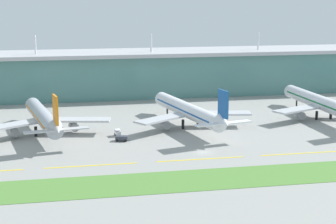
{
  "coord_description": "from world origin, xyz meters",
  "views": [
    {
      "loc": [
        -45.44,
        -168.86,
        50.42
      ],
      "look_at": [
        -5.5,
        32.54,
        7.0
      ],
      "focal_mm": 59.3,
      "sensor_mm": 36.0,
      "label": 1
    }
  ],
  "objects_px": {
    "airliner_far_middle": "(323,103)",
    "baggage_cart": "(118,133)",
    "airliner_near_middle": "(43,117)",
    "airliner_center": "(189,111)",
    "pushback_tug": "(122,138)"
  },
  "relations": [
    {
      "from": "airliner_near_middle",
      "to": "baggage_cart",
      "type": "distance_m",
      "value": 27.91
    },
    {
      "from": "airliner_near_middle",
      "to": "airliner_center",
      "type": "height_order",
      "value": "same"
    },
    {
      "from": "airliner_far_middle",
      "to": "pushback_tug",
      "type": "relative_size",
      "value": 14.02
    },
    {
      "from": "airliner_far_middle",
      "to": "pushback_tug",
      "type": "height_order",
      "value": "airliner_far_middle"
    },
    {
      "from": "baggage_cart",
      "to": "pushback_tug",
      "type": "relative_size",
      "value": 0.75
    },
    {
      "from": "airliner_far_middle",
      "to": "baggage_cart",
      "type": "relative_size",
      "value": 18.62
    },
    {
      "from": "baggage_cart",
      "to": "airliner_center",
      "type": "bearing_deg",
      "value": 16.28
    },
    {
      "from": "airliner_near_middle",
      "to": "airliner_center",
      "type": "xyz_separation_m",
      "value": [
        55.03,
        0.82,
        0.01
      ]
    },
    {
      "from": "airliner_center",
      "to": "pushback_tug",
      "type": "xyz_separation_m",
      "value": [
        -27.93,
        -15.7,
        -5.35
      ]
    },
    {
      "from": "airliner_center",
      "to": "baggage_cart",
      "type": "xyz_separation_m",
      "value": [
        -28.66,
        -8.37,
        -5.19
      ]
    },
    {
      "from": "airliner_near_middle",
      "to": "airliner_far_middle",
      "type": "relative_size",
      "value": 0.86
    },
    {
      "from": "airliner_center",
      "to": "pushback_tug",
      "type": "distance_m",
      "value": 32.48
    },
    {
      "from": "airliner_far_middle",
      "to": "baggage_cart",
      "type": "xyz_separation_m",
      "value": [
        -86.52,
        -12.59,
        -5.19
      ]
    },
    {
      "from": "airliner_near_middle",
      "to": "airliner_center",
      "type": "distance_m",
      "value": 55.04
    },
    {
      "from": "airliner_far_middle",
      "to": "airliner_near_middle",
      "type": "bearing_deg",
      "value": -177.44
    }
  ]
}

